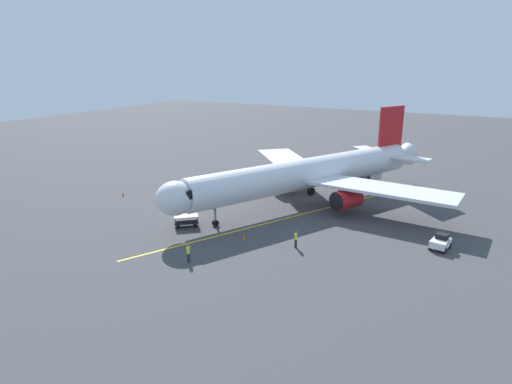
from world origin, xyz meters
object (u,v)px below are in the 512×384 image
(ground_crew_wing_walker, at_px, (211,198))
(tug_portside, at_px, (441,242))
(ground_crew_loader, at_px, (296,239))
(baggage_cart_rear_apron, at_px, (186,221))
(ground_crew_marshaller, at_px, (188,253))
(airplane, at_px, (310,174))
(safety_cone_nose_right, at_px, (123,194))
(safety_cone_nose_left, at_px, (244,236))
(box_truck_near_nose, at_px, (369,175))
(tug_starboard_side, at_px, (294,165))

(ground_crew_wing_walker, relative_size, tug_portside, 0.68)
(ground_crew_loader, distance_m, baggage_cart_rear_apron, 12.99)
(tug_portside, bearing_deg, baggage_cart_rear_apron, 15.98)
(ground_crew_marshaller, xyz_separation_m, tug_portside, (-19.70, -14.34, -0.18))
(airplane, height_order, baggage_cart_rear_apron, airplane)
(ground_crew_marshaller, bearing_deg, baggage_cart_rear_apron, -50.88)
(ground_crew_loader, height_order, safety_cone_nose_right, ground_crew_loader)
(safety_cone_nose_left, bearing_deg, ground_crew_wing_walker, -38.49)
(ground_crew_loader, bearing_deg, baggage_cart_rear_apron, 2.93)
(box_truck_near_nose, height_order, safety_cone_nose_left, box_truck_near_nose)
(safety_cone_nose_left, bearing_deg, ground_crew_loader, -173.66)
(airplane, bearing_deg, tug_starboard_side, -59.49)
(box_truck_near_nose, height_order, baggage_cart_rear_apron, box_truck_near_nose)
(ground_crew_marshaller, height_order, tug_portside, ground_crew_marshaller)
(baggage_cart_rear_apron, bearing_deg, safety_cone_nose_right, -18.20)
(ground_crew_wing_walker, relative_size, box_truck_near_nose, 0.35)
(ground_crew_wing_walker, xyz_separation_m, ground_crew_loader, (-14.80, 6.77, 0.00))
(ground_crew_loader, bearing_deg, airplane, -72.69)
(tug_starboard_side, xyz_separation_m, baggage_cart_rear_apron, (-0.54, 29.90, -0.05))
(ground_crew_marshaller, bearing_deg, airplane, -98.24)
(box_truck_near_nose, xyz_separation_m, safety_cone_nose_left, (5.56, 26.96, -1.11))
(tug_starboard_side, height_order, safety_cone_nose_right, tug_starboard_side)
(ground_crew_marshaller, distance_m, box_truck_near_nose, 34.84)
(tug_portside, distance_m, tug_starboard_side, 34.44)
(ground_crew_wing_walker, bearing_deg, tug_starboard_side, -93.29)
(tug_portside, bearing_deg, ground_crew_loader, 27.97)
(ground_crew_loader, xyz_separation_m, baggage_cart_rear_apron, (12.97, 0.66, -0.23))
(ground_crew_loader, distance_m, box_truck_near_nose, 26.36)
(airplane, xyz_separation_m, ground_crew_marshaller, (3.06, 21.11, -3.12))
(airplane, relative_size, box_truck_near_nose, 7.64)
(airplane, relative_size, safety_cone_nose_right, 68.53)
(ground_crew_wing_walker, xyz_separation_m, safety_cone_nose_right, (12.67, 2.66, -0.61))
(ground_crew_wing_walker, relative_size, tug_starboard_side, 0.63)
(baggage_cart_rear_apron, xyz_separation_m, safety_cone_nose_right, (14.50, -4.77, -0.38))
(box_truck_near_nose, distance_m, safety_cone_nose_right, 35.40)
(airplane, bearing_deg, ground_crew_wing_walker, 31.94)
(baggage_cart_rear_apron, bearing_deg, ground_crew_wing_walker, -76.18)
(ground_crew_loader, xyz_separation_m, box_truck_near_nose, (-0.04, -26.35, 0.50))
(box_truck_near_nose, bearing_deg, tug_starboard_side, -12.01)
(ground_crew_wing_walker, height_order, ground_crew_loader, same)
(tug_starboard_side, bearing_deg, baggage_cart_rear_apron, 91.03)
(airplane, bearing_deg, tug_portside, 157.87)
(ground_crew_marshaller, relative_size, safety_cone_nose_right, 3.11)
(airplane, relative_size, ground_crew_loader, 22.04)
(tug_starboard_side, distance_m, safety_cone_nose_left, 30.90)
(box_truck_near_nose, height_order, tug_portside, box_truck_near_nose)
(box_truck_near_nose, bearing_deg, safety_cone_nose_left, 78.36)
(airplane, bearing_deg, ground_crew_marshaller, 81.76)
(box_truck_near_nose, bearing_deg, tug_portside, 122.21)
(ground_crew_marshaller, distance_m, ground_crew_wing_walker, 16.35)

